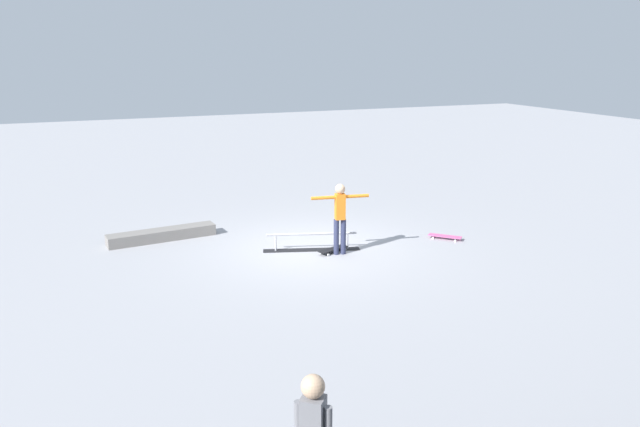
{
  "coord_description": "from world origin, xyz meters",
  "views": [
    {
      "loc": [
        5.08,
        12.55,
        4.49
      ],
      "look_at": [
        0.08,
        0.61,
        1.0
      ],
      "focal_mm": 34.3,
      "sensor_mm": 36.0,
      "label": 1
    }
  ],
  "objects": [
    {
      "name": "skate_ledge",
      "position": [
        3.15,
        -2.01,
        0.13
      ],
      "size": [
        2.62,
        0.71,
        0.27
      ],
      "primitive_type": "cube",
      "rotation": [
        0.0,
        0.0,
        0.1
      ],
      "color": "gray",
      "rests_on": "ground_plane"
    },
    {
      "name": "grind_rail",
      "position": [
        0.08,
        0.11,
        0.18
      ],
      "size": [
        2.2,
        0.92,
        0.42
      ],
      "rotation": [
        0.0,
        0.0,
        -0.31
      ],
      "color": "black",
      "rests_on": "ground_plane"
    },
    {
      "name": "loose_skateboard_pink",
      "position": [
        -3.23,
        0.6,
        0.07
      ],
      "size": [
        0.7,
        0.71,
        0.09
      ],
      "rotation": [
        0.0,
        0.0,
        2.35
      ],
      "color": "#E05993",
      "rests_on": "ground_plane"
    },
    {
      "name": "ground_plane",
      "position": [
        0.0,
        0.0,
        0.0
      ],
      "size": [
        60.0,
        60.0,
        0.0
      ],
      "primitive_type": "plane",
      "color": "#9E9EA3"
    },
    {
      "name": "skateboard_main",
      "position": [
        -0.32,
        0.44,
        0.07
      ],
      "size": [
        0.82,
        0.48,
        0.09
      ],
      "rotation": [
        0.0,
        0.0,
        3.51
      ],
      "color": "black",
      "rests_on": "ground_plane"
    },
    {
      "name": "skater_main",
      "position": [
        -0.4,
        0.62,
        0.94
      ],
      "size": [
        1.3,
        0.3,
        1.62
      ],
      "rotation": [
        0.0,
        0.0,
        2.96
      ],
      "color": "#2D3351",
      "rests_on": "ground_plane"
    }
  ]
}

